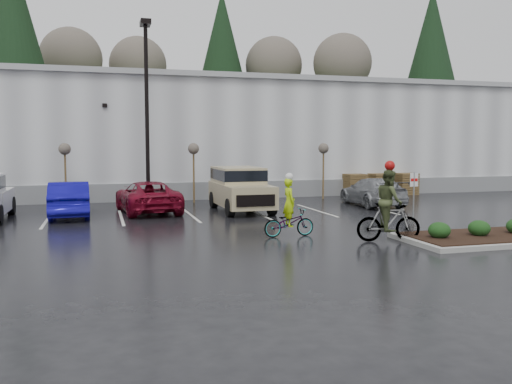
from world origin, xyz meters
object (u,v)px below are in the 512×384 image
object	(u,v)px
pallet_stack_a	(355,185)
pallet_stack_b	(380,184)
sapling_east	(324,151)
car_blue	(69,199)
car_red	(147,197)
sapling_west	(65,152)
cyclist_olive	(389,213)
cyclist_hivis	(289,217)
lamppost	(147,93)
fire_lane_sign	(414,196)
pallet_stack_c	(406,184)
sapling_mid	(194,152)
suv_tan	(241,189)
car_far_silver	(373,192)

from	to	relation	value
pallet_stack_a	pallet_stack_b	world-z (taller)	same
sapling_east	car_blue	xyz separation A→B (m)	(-13.64, -4.10, -1.96)
sapling_east	car_red	distance (m)	11.01
sapling_west	car_red	world-z (taller)	sapling_west
sapling_west	cyclist_olive	xyz separation A→B (m)	(10.59, -13.29, -1.79)
car_red	cyclist_hivis	bearing A→B (deg)	111.14
lamppost	pallet_stack_b	bearing A→B (deg)	8.02
fire_lane_sign	cyclist_hivis	size ratio (longest dim) A/B	1.01
lamppost	cyclist_olive	xyz separation A→B (m)	(6.59, -12.29, -4.75)
sapling_west	pallet_stack_a	bearing A→B (deg)	3.47
pallet_stack_c	car_red	distance (m)	16.86
sapling_mid	pallet_stack_a	world-z (taller)	sapling_mid
lamppost	sapling_west	distance (m)	5.07
suv_tan	cyclist_olive	xyz separation A→B (m)	(2.59, -9.03, -0.09)
sapling_west	sapling_east	size ratio (longest dim) A/B	1.00
sapling_west	car_far_silver	bearing A→B (deg)	-14.87
car_blue	sapling_mid	bearing A→B (deg)	-148.54
fire_lane_sign	car_blue	bearing A→B (deg)	142.73
cyclist_hivis	fire_lane_sign	bearing A→B (deg)	-110.85
sapling_east	suv_tan	xyz separation A→B (m)	(-6.00, -4.25, -1.70)
car_blue	cyclist_olive	bearing A→B (deg)	135.84
sapling_west	car_red	size ratio (longest dim) A/B	0.62
pallet_stack_b	suv_tan	xyz separation A→B (m)	(-10.20, -5.25, 0.35)
pallet_stack_c	fire_lane_sign	bearing A→B (deg)	-120.72
car_red	cyclist_hivis	world-z (taller)	cyclist_hivis
sapling_west	car_far_silver	world-z (taller)	sapling_west
car_far_silver	cyclist_olive	distance (m)	10.30
sapling_west	cyclist_olive	bearing A→B (deg)	-51.43
lamppost	suv_tan	xyz separation A→B (m)	(4.00, -3.25, -4.66)
cyclist_hivis	car_far_silver	bearing A→B (deg)	-46.58
pallet_stack_c	cyclist_hivis	size ratio (longest dim) A/B	0.62
pallet_stack_c	car_blue	world-z (taller)	car_blue
pallet_stack_a	cyclist_hivis	world-z (taller)	cyclist_hivis
cyclist_hivis	car_blue	bearing A→B (deg)	42.43
suv_tan	sapling_mid	bearing A→B (deg)	109.45
pallet_stack_b	suv_tan	size ratio (longest dim) A/B	0.26
fire_lane_sign	suv_tan	bearing A→B (deg)	113.96
car_blue	cyclist_hivis	size ratio (longest dim) A/B	2.15
sapling_west	cyclist_olive	size ratio (longest dim) A/B	1.22
lamppost	fire_lane_sign	world-z (taller)	lamppost
pallet_stack_a	pallet_stack_c	size ratio (longest dim) A/B	1.00
sapling_mid	suv_tan	size ratio (longest dim) A/B	0.63
lamppost	pallet_stack_a	bearing A→B (deg)	9.09
lamppost	pallet_stack_b	xyz separation A→B (m)	(14.20, 2.00, -5.01)
sapling_west	sapling_mid	xyz separation A→B (m)	(6.50, 0.00, 0.00)
sapling_mid	pallet_stack_b	size ratio (longest dim) A/B	2.37
fire_lane_sign	suv_tan	xyz separation A→B (m)	(-3.80, 8.55, -0.38)
lamppost	pallet_stack_a	size ratio (longest dim) A/B	6.83
pallet_stack_c	suv_tan	world-z (taller)	suv_tan
car_blue	fire_lane_sign	bearing A→B (deg)	140.49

